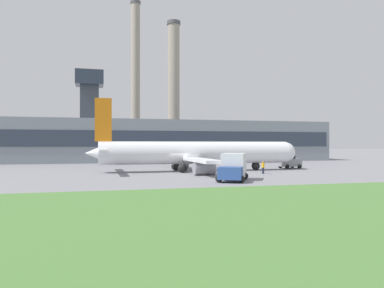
% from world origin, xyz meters
% --- Properties ---
extents(ground_plane, '(400.00, 400.00, 0.00)m').
position_xyz_m(ground_plane, '(0.00, 0.00, 0.00)').
color(ground_plane, gray).
extents(terminal_building, '(81.18, 11.86, 18.65)m').
position_xyz_m(terminal_building, '(-0.41, 31.56, 4.57)').
color(terminal_building, gray).
rests_on(terminal_building, ground_plane).
extents(smokestack_left, '(2.89, 2.89, 44.38)m').
position_xyz_m(smokestack_left, '(0.56, 58.90, 22.31)').
color(smokestack_left, gray).
rests_on(smokestack_left, ground_plane).
extents(smokestack_right, '(3.79, 3.79, 38.29)m').
position_xyz_m(smokestack_right, '(10.85, 55.04, 19.30)').
color(smokestack_right, gray).
rests_on(smokestack_right, ground_plane).
extents(airplane, '(29.53, 23.78, 9.62)m').
position_xyz_m(airplane, '(2.51, 1.20, 2.44)').
color(airplane, white).
rests_on(airplane, ground_plane).
extents(pushback_tug, '(3.44, 2.72, 1.95)m').
position_xyz_m(pushback_tug, '(18.12, 3.31, 0.87)').
color(pushback_tug, gray).
rests_on(pushback_tug, ground_plane).
extents(baggage_truck, '(4.55, 5.85, 2.74)m').
position_xyz_m(baggage_truck, '(2.98, -12.26, 1.33)').
color(baggage_truck, '#2D4C93').
rests_on(baggage_truck, ground_plane).
extents(ground_crew_person, '(0.42, 0.42, 1.59)m').
position_xyz_m(ground_crew_person, '(9.68, -5.14, 0.81)').
color(ground_crew_person, '#23283D').
rests_on(ground_crew_person, ground_plane).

